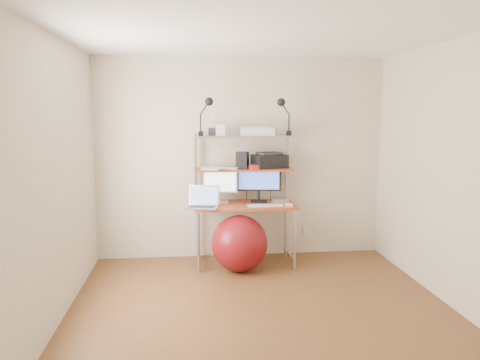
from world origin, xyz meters
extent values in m
plane|color=brown|center=(0.00, 0.00, 0.00)|extent=(3.60, 3.60, 0.00)
plane|color=white|center=(0.00, 0.00, 2.50)|extent=(3.60, 3.60, 0.00)
plane|color=beige|center=(0.00, 1.80, 1.25)|extent=(3.60, 0.00, 3.60)
plane|color=beige|center=(0.00, -1.80, 1.25)|extent=(3.60, 0.00, 3.60)
plane|color=beige|center=(-1.80, 0.00, 1.25)|extent=(0.00, 3.60, 3.60)
plane|color=beige|center=(1.80, 0.00, 1.25)|extent=(0.00, 3.60, 3.60)
cube|color=#B54B23|center=(0.00, 1.44, 0.72)|extent=(1.20, 0.60, 0.03)
cylinder|color=#A6A5AA|center=(-0.56, 1.18, 0.35)|extent=(0.04, 0.04, 0.71)
cylinder|color=#A6A5AA|center=(-0.56, 1.70, 0.35)|extent=(0.04, 0.04, 0.71)
cylinder|color=#A6A5AA|center=(0.56, 1.18, 0.35)|extent=(0.04, 0.04, 0.71)
cylinder|color=#A6A5AA|center=(0.56, 1.70, 0.35)|extent=(0.04, 0.04, 0.71)
cube|color=#A6A5AA|center=(-0.57, 1.70, 1.15)|extent=(0.03, 0.04, 0.84)
cube|color=#A6A5AA|center=(0.57, 1.70, 1.15)|extent=(0.03, 0.04, 0.84)
cube|color=#B54B23|center=(0.00, 1.57, 1.14)|extent=(1.18, 0.34, 0.02)
cube|color=#A6A5AA|center=(0.00, 1.57, 1.54)|extent=(1.18, 0.34, 0.02)
cube|color=silver|center=(0.85, 1.79, 0.30)|extent=(0.08, 0.01, 0.12)
cube|color=silver|center=(-0.28, 1.53, 0.75)|extent=(0.20, 0.16, 0.01)
cylinder|color=silver|center=(-0.28, 1.55, 0.81)|extent=(0.03, 0.03, 0.10)
cube|color=silver|center=(-0.28, 1.55, 1.02)|extent=(0.42, 0.07, 0.31)
plane|color=white|center=(-0.28, 1.54, 1.02)|extent=(0.38, 0.03, 0.38)
cube|color=black|center=(0.19, 1.54, 0.75)|extent=(0.22, 0.18, 0.01)
cylinder|color=black|center=(0.19, 1.56, 0.82)|extent=(0.03, 0.03, 0.12)
cube|color=black|center=(0.19, 1.56, 1.04)|extent=(0.55, 0.11, 0.33)
plane|color=#4164DD|center=(0.19, 1.54, 1.04)|extent=(0.49, 0.07, 0.49)
cube|color=silver|center=(-0.51, 1.25, 0.75)|extent=(0.41, 0.33, 0.02)
cube|color=#2B2B2D|center=(-0.51, 1.25, 0.76)|extent=(0.33, 0.22, 0.00)
cube|color=silver|center=(-0.48, 1.37, 0.87)|extent=(0.36, 0.16, 0.23)
plane|color=#7796C6|center=(-0.48, 1.37, 0.87)|extent=(0.33, 0.16, 0.31)
cube|color=silver|center=(0.23, 1.29, 0.75)|extent=(0.42, 0.12, 0.01)
cube|color=silver|center=(0.50, 1.28, 0.75)|extent=(0.09, 0.07, 0.02)
cube|color=silver|center=(0.46, 1.57, 0.76)|extent=(0.23, 0.23, 0.04)
cube|color=black|center=(0.05, 1.33, 0.74)|extent=(0.09, 0.13, 0.01)
cube|color=black|center=(0.33, 1.61, 1.23)|extent=(0.46, 0.37, 0.16)
cube|color=#2B2B2D|center=(0.33, 1.61, 1.33)|extent=(0.32, 0.27, 0.03)
cube|color=black|center=(-0.01, 1.57, 1.25)|extent=(0.17, 0.17, 0.20)
cube|color=#B72D1D|center=(0.16, 1.50, 1.18)|extent=(0.21, 0.16, 0.05)
cube|color=silver|center=(0.17, 1.59, 1.60)|extent=(0.41, 0.28, 0.09)
cube|color=silver|center=(0.17, 1.59, 1.65)|extent=(0.35, 0.21, 0.01)
cube|color=silver|center=(-0.27, 1.55, 1.62)|extent=(0.13, 0.11, 0.13)
cube|color=#2B2B2D|center=(-0.37, 1.59, 1.60)|extent=(0.09, 0.09, 0.09)
cube|color=black|center=(-0.51, 1.50, 1.58)|extent=(0.05, 0.07, 0.05)
cylinder|color=black|center=(-0.51, 1.50, 1.70)|extent=(0.02, 0.02, 0.20)
sphere|color=black|center=(-0.41, 1.49, 1.95)|extent=(0.10, 0.10, 0.10)
cube|color=black|center=(0.54, 1.51, 1.58)|extent=(0.05, 0.07, 0.05)
cylinder|color=black|center=(0.54, 1.51, 1.70)|extent=(0.02, 0.02, 0.20)
sphere|color=black|center=(0.44, 1.50, 1.94)|extent=(0.10, 0.10, 0.10)
sphere|color=maroon|center=(-0.09, 1.19, 0.33)|extent=(0.65, 0.65, 0.65)
cube|color=white|center=(-0.39, 1.59, 1.15)|extent=(0.27, 0.32, 0.00)
cube|color=white|center=(-0.37, 1.52, 1.16)|extent=(0.31, 0.34, 0.00)
cube|color=white|center=(-0.35, 1.55, 1.16)|extent=(0.29, 0.33, 0.00)
cube|color=white|center=(-0.34, 1.57, 1.17)|extent=(0.31, 0.34, 0.00)
camera|label=1|loc=(-0.65, -4.01, 1.85)|focal=35.00mm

